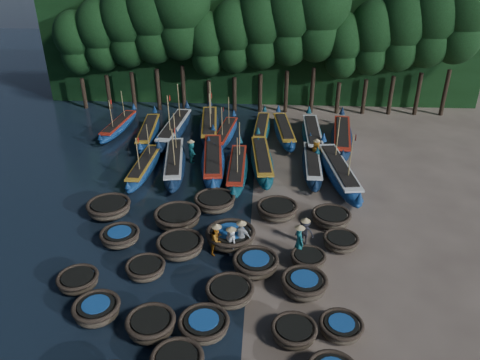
# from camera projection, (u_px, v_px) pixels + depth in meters

# --- Properties ---
(ground) EXTENTS (120.00, 120.00, 0.00)m
(ground) POSITION_uv_depth(u_px,v_px,m) (250.00, 237.00, 24.83)
(ground) COLOR gray
(ground) RESTS_ON ground
(foliage_wall) EXTENTS (40.00, 3.00, 10.00)m
(foliage_wall) POSITION_uv_depth(u_px,v_px,m) (261.00, 47.00, 43.27)
(foliage_wall) COLOR black
(foliage_wall) RESTS_ON ground
(coracle_5) EXTENTS (2.01, 2.01, 0.77)m
(coracle_5) POSITION_uv_depth(u_px,v_px,m) (97.00, 310.00, 19.40)
(coracle_5) COLOR brown
(coracle_5) RESTS_ON ground
(coracle_6) EXTENTS (2.24, 2.24, 0.80)m
(coracle_6) POSITION_uv_depth(u_px,v_px,m) (151.00, 325.00, 18.63)
(coracle_6) COLOR brown
(coracle_6) RESTS_ON ground
(coracle_7) EXTENTS (2.09, 2.09, 0.72)m
(coracle_7) POSITION_uv_depth(u_px,v_px,m) (204.00, 325.00, 18.69)
(coracle_7) COLOR brown
(coracle_7) RESTS_ON ground
(coracle_8) EXTENTS (2.15, 2.15, 0.67)m
(coracle_8) POSITION_uv_depth(u_px,v_px,m) (294.00, 332.00, 18.41)
(coracle_8) COLOR brown
(coracle_8) RESTS_ON ground
(coracle_9) EXTENTS (2.04, 2.04, 0.64)m
(coracle_9) POSITION_uv_depth(u_px,v_px,m) (341.00, 327.00, 18.64)
(coracle_9) COLOR brown
(coracle_9) RESTS_ON ground
(coracle_10) EXTENTS (2.02, 2.02, 0.68)m
(coracle_10) POSITION_uv_depth(u_px,v_px,m) (78.00, 281.00, 21.12)
(coracle_10) COLOR brown
(coracle_10) RESTS_ON ground
(coracle_11) EXTENTS (2.00, 2.00, 0.66)m
(coracle_11) POSITION_uv_depth(u_px,v_px,m) (146.00, 269.00, 21.90)
(coracle_11) COLOR brown
(coracle_11) RESTS_ON ground
(coracle_12) EXTENTS (2.50, 2.50, 0.74)m
(coracle_12) POSITION_uv_depth(u_px,v_px,m) (230.00, 292.00, 20.41)
(coracle_12) COLOR brown
(coracle_12) RESTS_ON ground
(coracle_13) EXTENTS (2.54, 2.54, 0.78)m
(coracle_13) POSITION_uv_depth(u_px,v_px,m) (256.00, 264.00, 22.12)
(coracle_13) COLOR brown
(coracle_13) RESTS_ON ground
(coracle_14) EXTENTS (2.13, 2.13, 0.82)m
(coracle_14) POSITION_uv_depth(u_px,v_px,m) (304.00, 284.00, 20.78)
(coracle_14) COLOR brown
(coracle_14) RESTS_ON ground
(coracle_15) EXTENTS (2.26, 2.26, 0.70)m
(coracle_15) POSITION_uv_depth(u_px,v_px,m) (120.00, 236.00, 24.19)
(coracle_15) COLOR brown
(coracle_15) RESTS_ON ground
(coracle_16) EXTENTS (2.67, 2.67, 0.79)m
(coracle_16) POSITION_uv_depth(u_px,v_px,m) (180.00, 246.00, 23.39)
(coracle_16) COLOR brown
(coracle_16) RESTS_ON ground
(coracle_17) EXTENTS (3.12, 3.12, 0.84)m
(coracle_17) POSITION_uv_depth(u_px,v_px,m) (231.00, 236.00, 24.05)
(coracle_17) COLOR brown
(coracle_17) RESTS_ON ground
(coracle_18) EXTENTS (1.77, 1.77, 0.65)m
(coracle_18) POSITION_uv_depth(u_px,v_px,m) (308.00, 259.00, 22.56)
(coracle_18) COLOR brown
(coracle_18) RESTS_ON ground
(coracle_19) EXTENTS (1.90, 1.90, 0.66)m
(coracle_19) POSITION_uv_depth(u_px,v_px,m) (341.00, 241.00, 23.83)
(coracle_19) COLOR brown
(coracle_19) RESTS_ON ground
(coracle_20) EXTENTS (3.10, 3.10, 0.82)m
(coracle_20) POSITION_uv_depth(u_px,v_px,m) (109.00, 208.00, 26.60)
(coracle_20) COLOR brown
(coracle_20) RESTS_ON ground
(coracle_21) EXTENTS (3.05, 3.05, 0.85)m
(coracle_21) POSITION_uv_depth(u_px,v_px,m) (177.00, 217.00, 25.67)
(coracle_21) COLOR brown
(coracle_21) RESTS_ON ground
(coracle_22) EXTENTS (2.86, 2.86, 0.79)m
(coracle_22) POSITION_uv_depth(u_px,v_px,m) (215.00, 202.00, 27.24)
(coracle_22) COLOR brown
(coracle_22) RESTS_ON ground
(coracle_23) EXTENTS (2.36, 2.36, 0.78)m
(coracle_23) POSITION_uv_depth(u_px,v_px,m) (277.00, 210.00, 26.46)
(coracle_23) COLOR brown
(coracle_23) RESTS_ON ground
(coracle_24) EXTENTS (2.41, 2.41, 0.75)m
(coracle_24) POSITION_uv_depth(u_px,v_px,m) (331.00, 218.00, 25.74)
(coracle_24) COLOR brown
(coracle_24) RESTS_ON ground
(long_boat_2) EXTENTS (1.56, 7.37, 3.13)m
(long_boat_2) POSITION_uv_depth(u_px,v_px,m) (144.00, 166.00, 31.29)
(long_boat_2) COLOR navy
(long_boat_2) RESTS_ON ground
(long_boat_3) EXTENTS (2.69, 8.47, 3.64)m
(long_boat_3) POSITION_uv_depth(u_px,v_px,m) (174.00, 162.00, 31.66)
(long_boat_3) COLOR #10223C
(long_boat_3) RESTS_ON ground
(long_boat_4) EXTENTS (2.55, 9.07, 1.61)m
(long_boat_4) POSITION_uv_depth(u_px,v_px,m) (213.00, 160.00, 31.88)
(long_boat_4) COLOR navy
(long_boat_4) RESTS_ON ground
(long_boat_5) EXTENTS (1.47, 7.98, 3.39)m
(long_boat_5) POSITION_uv_depth(u_px,v_px,m) (237.00, 169.00, 30.87)
(long_boat_5) COLOR #0D3A4E
(long_boat_5) RESTS_ON ground
(long_boat_6) EXTENTS (2.23, 8.36, 1.48)m
(long_boat_6) POSITION_uv_depth(u_px,v_px,m) (262.00, 160.00, 31.98)
(long_boat_6) COLOR #0D3A4E
(long_boat_6) RESTS_ON ground
(long_boat_7) EXTENTS (1.56, 7.74, 1.36)m
(long_boat_7) POSITION_uv_depth(u_px,v_px,m) (312.00, 164.00, 31.52)
(long_boat_7) COLOR #10223C
(long_boat_7) RESTS_ON ground
(long_boat_8) EXTENTS (2.79, 9.08, 3.89)m
(long_boat_8) POSITION_uv_depth(u_px,v_px,m) (338.00, 172.00, 30.33)
(long_boat_8) COLOR navy
(long_boat_8) RESTS_ON ground
(long_boat_9) EXTENTS (2.03, 7.30, 3.11)m
(long_boat_9) POSITION_uv_depth(u_px,v_px,m) (119.00, 126.00, 37.92)
(long_boat_9) COLOR navy
(long_boat_9) RESTS_ON ground
(long_boat_10) EXTENTS (2.08, 8.08, 1.43)m
(long_boat_10) POSITION_uv_depth(u_px,v_px,m) (149.00, 132.00, 36.60)
(long_boat_10) COLOR navy
(long_boat_10) RESTS_ON ground
(long_boat_11) EXTENTS (2.24, 9.18, 3.91)m
(long_boat_11) POSITION_uv_depth(u_px,v_px,m) (175.00, 129.00, 36.97)
(long_boat_11) COLOR #10223C
(long_boat_11) RESTS_ON ground
(long_boat_12) EXTENTS (2.47, 8.96, 3.82)m
(long_boat_12) POSITION_uv_depth(u_px,v_px,m) (209.00, 126.00, 37.60)
(long_boat_12) COLOR #10223C
(long_boat_12) RESTS_ON ground
(long_boat_13) EXTENTS (2.21, 7.40, 3.17)m
(long_boat_13) POSITION_uv_depth(u_px,v_px,m) (225.00, 134.00, 36.35)
(long_boat_13) COLOR navy
(long_boat_13) RESTS_ON ground
(long_boat_14) EXTENTS (1.69, 7.40, 1.30)m
(long_boat_14) POSITION_uv_depth(u_px,v_px,m) (262.00, 129.00, 37.34)
(long_boat_14) COLOR #0D3A4E
(long_boat_14) RESTS_ON ground
(long_boat_15) EXTENTS (2.24, 8.01, 1.42)m
(long_boat_15) POSITION_uv_depth(u_px,v_px,m) (284.00, 131.00, 36.83)
(long_boat_15) COLOR navy
(long_boat_15) RESTS_ON ground
(long_boat_16) EXTENTS (1.54, 8.76, 1.54)m
(long_boat_16) POSITION_uv_depth(u_px,v_px,m) (312.00, 135.00, 35.98)
(long_boat_16) COLOR #0D3A4E
(long_boat_16) RESTS_ON ground
(long_boat_17) EXTENTS (2.71, 9.06, 1.61)m
(long_boat_17) POSITION_uv_depth(u_px,v_px,m) (342.00, 137.00, 35.51)
(long_boat_17) COLOR #10223C
(long_boat_17) RESTS_ON ground
(fisherman_0) EXTENTS (0.81, 0.87, 1.70)m
(fisherman_0) POSITION_uv_depth(u_px,v_px,m) (231.00, 240.00, 23.19)
(fisherman_0) COLOR silver
(fisherman_0) RESTS_ON ground
(fisherman_1) EXTENTS (0.65, 0.77, 1.98)m
(fisherman_1) POSITION_uv_depth(u_px,v_px,m) (299.00, 241.00, 22.86)
(fisherman_1) COLOR #1A6A6D
(fisherman_1) RESTS_ON ground
(fisherman_2) EXTENTS (0.90, 0.98, 1.82)m
(fisherman_2) POSITION_uv_depth(u_px,v_px,m) (217.00, 238.00, 23.23)
(fisherman_2) COLOR #BF7219
(fisherman_2) RESTS_ON ground
(fisherman_3) EXTENTS (1.05, 0.73, 1.69)m
(fisherman_3) POSITION_uv_depth(u_px,v_px,m) (305.00, 231.00, 23.91)
(fisherman_3) COLOR black
(fisherman_3) RESTS_ON ground
(fisherman_4) EXTENTS (1.05, 0.71, 1.85)m
(fisherman_4) POSITION_uv_depth(u_px,v_px,m) (241.00, 235.00, 23.44)
(fisherman_4) COLOR silver
(fisherman_4) RESTS_ON ground
(fisherman_5) EXTENTS (0.81, 1.54, 1.79)m
(fisherman_5) POSITION_uv_depth(u_px,v_px,m) (191.00, 151.00, 32.70)
(fisherman_5) COLOR #1A6A6D
(fisherman_5) RESTS_ON ground
(fisherman_6) EXTENTS (0.66, 0.93, 1.98)m
(fisherman_6) POSITION_uv_depth(u_px,v_px,m) (316.00, 151.00, 32.37)
(fisherman_6) COLOR #BF7219
(fisherman_6) RESTS_ON ground
(tree_0) EXTENTS (3.68, 3.68, 8.68)m
(tree_0) POSITION_uv_depth(u_px,v_px,m) (76.00, 42.00, 40.56)
(tree_0) COLOR black
(tree_0) RESTS_ON ground
(tree_1) EXTENTS (4.09, 4.09, 9.65)m
(tree_1) POSITION_uv_depth(u_px,v_px,m) (101.00, 35.00, 40.13)
(tree_1) COLOR black
(tree_1) RESTS_ON ground
(tree_2) EXTENTS (4.51, 4.51, 10.63)m
(tree_2) POSITION_uv_depth(u_px,v_px,m) (126.00, 27.00, 39.69)
(tree_2) COLOR black
(tree_2) RESTS_ON ground
(tree_3) EXTENTS (4.92, 4.92, 11.60)m
(tree_3) POSITION_uv_depth(u_px,v_px,m) (152.00, 19.00, 39.26)
(tree_3) COLOR black
(tree_3) RESTS_ON ground
(tree_4) EXTENTS (5.34, 5.34, 12.58)m
(tree_4) POSITION_uv_depth(u_px,v_px,m) (179.00, 10.00, 38.82)
(tree_4) COLOR black
(tree_4) RESTS_ON ground
(tree_5) EXTENTS (3.68, 3.68, 8.68)m
(tree_5) POSITION_uv_depth(u_px,v_px,m) (207.00, 44.00, 39.96)
(tree_5) COLOR black
(tree_5) RESTS_ON ground
(tree_6) EXTENTS (4.09, 4.09, 9.65)m
(tree_6) POSITION_uv_depth(u_px,v_px,m) (234.00, 36.00, 39.52)
(tree_6) COLOR black
(tree_6) RESTS_ON ground
(tree_7) EXTENTS (4.51, 4.51, 10.63)m
(tree_7) POSITION_uv_depth(u_px,v_px,m) (262.00, 28.00, 39.09)
(tree_7) COLOR black
(tree_7) RESTS_ON ground
(tree_8) EXTENTS (4.92, 4.92, 11.60)m
(tree_8) POSITION_uv_depth(u_px,v_px,m) (290.00, 20.00, 38.65)
(tree_8) COLOR black
(tree_8) RESTS_ON ground
(tree_9) EXTENTS (5.34, 5.34, 12.58)m
(tree_9) POSITION_uv_depth(u_px,v_px,m) (318.00, 12.00, 38.22)
(tree_9) COLOR black
(tree_9) RESTS_ON ground
(tree_10) EXTENTS (3.68, 3.68, 8.68)m
(tree_10) POSITION_uv_depth(u_px,v_px,m) (343.00, 46.00, 39.36)
(tree_10) COLOR black
(tree_10) RESTS_ON ground
(tree_11) EXTENTS (4.09, 4.09, 9.65)m
(tree_11) POSITION_uv_depth(u_px,v_px,m) (372.00, 38.00, 38.92)
(tree_11) COLOR black
(tree_11) RESTS_ON ground
(tree_12) EXTENTS (4.51, 4.51, 10.63)m
(tree_12) POSITION_uv_depth(u_px,v_px,m) (401.00, 30.00, 38.49)
(tree_12) COLOR black
(tree_12) RESTS_ON ground
(tree_13) EXTENTS (4.92, 4.92, 11.60)m
(tree_13) POSITION_uv_depth(u_px,v_px,m) (431.00, 21.00, 38.05)
(tree_13) COLOR black
(tree_13) RESTS_ON ground
(tree_14) EXTENTS (5.34, 5.34, 12.58)m
(tree_14) POSITION_uv_depth(u_px,v_px,m) (462.00, 13.00, 37.62)
(tree_14) COLOR black
(tree_14) RESTS_ON ground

